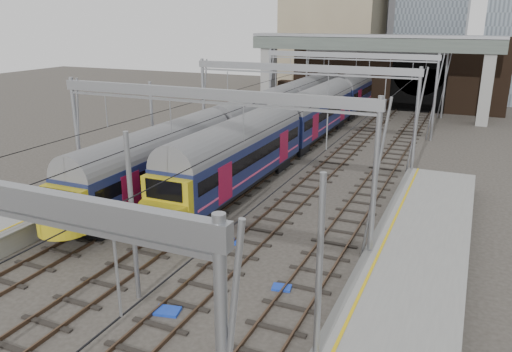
% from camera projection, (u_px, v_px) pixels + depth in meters
% --- Properties ---
extents(ground, '(160.00, 160.00, 0.00)m').
position_uv_depth(ground, '(107.00, 323.00, 18.85)').
color(ground, '#38332D').
rests_on(ground, ground).
extents(tracks, '(14.40, 80.00, 0.22)m').
position_uv_depth(tracks, '(263.00, 198.00, 31.91)').
color(tracks, '#4C3828').
rests_on(tracks, ground).
extents(overhead_line, '(16.80, 80.00, 8.00)m').
position_uv_depth(overhead_line, '(299.00, 83.00, 35.58)').
color(overhead_line, gray).
rests_on(overhead_line, ground).
extents(retaining_wall, '(28.00, 2.75, 9.00)m').
position_uv_depth(retaining_wall, '(390.00, 74.00, 62.23)').
color(retaining_wall, black).
rests_on(retaining_wall, ground).
extents(overbridge, '(28.00, 3.00, 9.25)m').
position_uv_depth(overbridge, '(370.00, 52.00, 56.72)').
color(overbridge, gray).
rests_on(overbridge, ground).
extents(train_main, '(2.90, 66.98, 4.95)m').
position_uv_depth(train_main, '(339.00, 100.00, 54.18)').
color(train_main, black).
rests_on(train_main, ground).
extents(train_second, '(2.71, 62.75, 4.70)m').
position_uv_depth(train_second, '(288.00, 105.00, 51.41)').
color(train_second, black).
rests_on(train_second, ground).
extents(equip_cover_a, '(1.10, 0.88, 0.11)m').
position_uv_depth(equip_cover_a, '(167.00, 311.00, 19.51)').
color(equip_cover_a, '#183BBB').
rests_on(equip_cover_a, ground).
extents(equip_cover_b, '(0.96, 0.73, 0.10)m').
position_uv_depth(equip_cover_b, '(232.00, 241.00, 25.60)').
color(equip_cover_b, '#183BBB').
rests_on(equip_cover_b, ground).
extents(equip_cover_c, '(0.89, 0.70, 0.09)m').
position_uv_depth(equip_cover_c, '(282.00, 288.00, 21.23)').
color(equip_cover_c, '#183BBB').
rests_on(equip_cover_c, ground).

